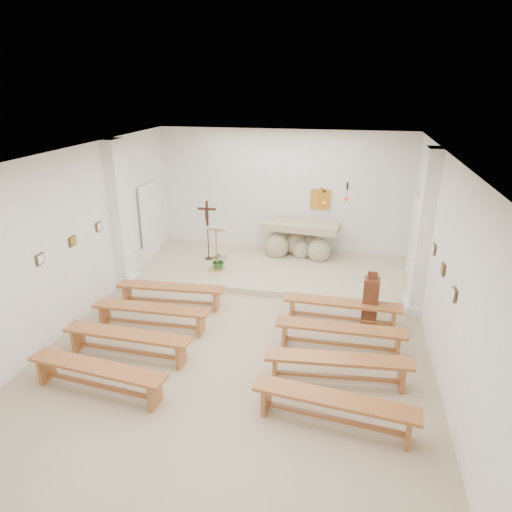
% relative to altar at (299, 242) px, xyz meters
% --- Properties ---
extents(ground, '(7.00, 10.00, 0.00)m').
position_rel_altar_xyz_m(ground, '(-0.57, -4.40, -0.56)').
color(ground, tan).
rests_on(ground, ground).
extents(wall_left, '(0.02, 10.00, 3.50)m').
position_rel_altar_xyz_m(wall_left, '(-4.06, -4.40, 1.19)').
color(wall_left, white).
rests_on(wall_left, ground).
extents(wall_right, '(0.02, 10.00, 3.50)m').
position_rel_altar_xyz_m(wall_right, '(2.92, -4.40, 1.19)').
color(wall_right, white).
rests_on(wall_right, ground).
extents(wall_back, '(7.00, 0.02, 3.50)m').
position_rel_altar_xyz_m(wall_back, '(-0.57, 0.59, 1.19)').
color(wall_back, white).
rests_on(wall_back, ground).
extents(ceiling, '(7.00, 10.00, 0.02)m').
position_rel_altar_xyz_m(ceiling, '(-0.57, -4.40, 2.93)').
color(ceiling, silver).
rests_on(ceiling, wall_back).
extents(sanctuary_platform, '(6.98, 3.00, 0.15)m').
position_rel_altar_xyz_m(sanctuary_platform, '(-0.57, -0.90, -0.48)').
color(sanctuary_platform, '#B3A78A').
rests_on(sanctuary_platform, ground).
extents(pilaster_left, '(0.26, 0.55, 3.50)m').
position_rel_altar_xyz_m(pilaster_left, '(-3.94, -2.40, 1.19)').
color(pilaster_left, white).
rests_on(pilaster_left, ground).
extents(pilaster_right, '(0.26, 0.55, 3.50)m').
position_rel_altar_xyz_m(pilaster_right, '(2.80, -2.40, 1.19)').
color(pilaster_right, white).
rests_on(pilaster_right, ground).
extents(gold_wall_relief, '(0.55, 0.04, 0.55)m').
position_rel_altar_xyz_m(gold_wall_relief, '(0.48, 0.56, 1.09)').
color(gold_wall_relief, gold).
rests_on(gold_wall_relief, wall_back).
extents(sanctuary_lamp, '(0.11, 0.36, 0.44)m').
position_rel_altar_xyz_m(sanctuary_lamp, '(1.18, 0.30, 1.25)').
color(sanctuary_lamp, black).
rests_on(sanctuary_lamp, wall_back).
extents(station_frame_left_front, '(0.03, 0.20, 0.20)m').
position_rel_altar_xyz_m(station_frame_left_front, '(-4.04, -5.20, 1.16)').
color(station_frame_left_front, '#45331E').
rests_on(station_frame_left_front, wall_left).
extents(station_frame_left_mid, '(0.03, 0.20, 0.20)m').
position_rel_altar_xyz_m(station_frame_left_mid, '(-4.04, -4.20, 1.16)').
color(station_frame_left_mid, '#45331E').
rests_on(station_frame_left_mid, wall_left).
extents(station_frame_left_rear, '(0.03, 0.20, 0.20)m').
position_rel_altar_xyz_m(station_frame_left_rear, '(-4.04, -3.20, 1.16)').
color(station_frame_left_rear, '#45331E').
rests_on(station_frame_left_rear, wall_left).
extents(station_frame_right_front, '(0.03, 0.20, 0.20)m').
position_rel_altar_xyz_m(station_frame_right_front, '(2.90, -5.20, 1.16)').
color(station_frame_right_front, '#45331E').
rests_on(station_frame_right_front, wall_right).
extents(station_frame_right_mid, '(0.03, 0.20, 0.20)m').
position_rel_altar_xyz_m(station_frame_right_mid, '(2.90, -4.20, 1.16)').
color(station_frame_right_mid, '#45331E').
rests_on(station_frame_right_mid, wall_right).
extents(station_frame_right_rear, '(0.03, 0.20, 0.20)m').
position_rel_altar_xyz_m(station_frame_right_rear, '(2.90, -3.20, 1.16)').
color(station_frame_right_rear, '#45331E').
rests_on(station_frame_right_rear, wall_right).
extents(radiator_left, '(0.10, 0.85, 0.52)m').
position_rel_altar_xyz_m(radiator_left, '(-4.00, -1.70, -0.29)').
color(radiator_left, silver).
rests_on(radiator_left, ground).
extents(radiator_right, '(0.10, 0.85, 0.52)m').
position_rel_altar_xyz_m(radiator_right, '(2.86, -1.70, -0.29)').
color(radiator_right, silver).
rests_on(radiator_right, ground).
extents(altar, '(2.13, 1.02, 1.06)m').
position_rel_altar_xyz_m(altar, '(0.00, 0.00, 0.00)').
color(altar, tan).
rests_on(altar, sanctuary_platform).
extents(lectern, '(0.44, 0.38, 1.20)m').
position_rel_altar_xyz_m(lectern, '(-1.93, -1.42, 0.18)').
color(lectern, tan).
rests_on(lectern, sanctuary_platform).
extents(crucifix_stand, '(0.49, 0.21, 1.63)m').
position_rel_altar_xyz_m(crucifix_stand, '(-2.37, -0.74, 0.53)').
color(crucifix_stand, '#371B11').
rests_on(crucifix_stand, sanctuary_platform).
extents(potted_plant, '(0.55, 0.51, 0.51)m').
position_rel_altar_xyz_m(potted_plant, '(-1.87, -1.42, -0.16)').
color(potted_plant, '#285522').
rests_on(potted_plant, sanctuary_platform).
extents(donation_pedestal, '(0.33, 0.33, 1.15)m').
position_rel_altar_xyz_m(donation_pedestal, '(1.84, -3.18, -0.05)').
color(donation_pedestal, '#5D2D1A').
rests_on(donation_pedestal, ground).
extents(bench_left_front, '(2.39, 0.51, 0.50)m').
position_rel_altar_xyz_m(bench_left_front, '(-2.42, -3.31, -0.18)').
color(bench_left_front, '#9F5E2E').
rests_on(bench_left_front, ground).
extents(bench_right_front, '(2.38, 0.46, 0.50)m').
position_rel_altar_xyz_m(bench_right_front, '(1.29, -3.31, -0.18)').
color(bench_right_front, '#9F5E2E').
rests_on(bench_right_front, ground).
extents(bench_left_second, '(2.37, 0.41, 0.50)m').
position_rel_altar_xyz_m(bench_left_second, '(-2.42, -4.33, -0.18)').
color(bench_left_second, '#9F5E2E').
rests_on(bench_left_second, ground).
extents(bench_right_second, '(2.37, 0.39, 0.50)m').
position_rel_altar_xyz_m(bench_right_second, '(1.29, -4.33, -0.18)').
color(bench_right_second, '#9F5E2E').
rests_on(bench_right_second, ground).
extents(bench_left_third, '(2.38, 0.48, 0.50)m').
position_rel_altar_xyz_m(bench_left_third, '(-2.42, -5.36, -0.18)').
color(bench_left_third, '#9F5E2E').
rests_on(bench_left_third, ground).
extents(bench_right_third, '(2.39, 0.57, 0.50)m').
position_rel_altar_xyz_m(bench_right_third, '(1.29, -5.36, -0.18)').
color(bench_right_third, '#9F5E2E').
rests_on(bench_right_third, ground).
extents(bench_left_fourth, '(2.40, 0.66, 0.50)m').
position_rel_altar_xyz_m(bench_left_fourth, '(-2.42, -6.38, -0.18)').
color(bench_left_fourth, '#9F5E2E').
rests_on(bench_left_fourth, ground).
extents(bench_right_fourth, '(2.40, 0.67, 0.50)m').
position_rel_altar_xyz_m(bench_right_fourth, '(1.29, -6.38, -0.18)').
color(bench_right_fourth, '#9F5E2E').
rests_on(bench_right_fourth, ground).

